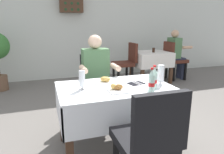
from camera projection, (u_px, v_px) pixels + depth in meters
ground_plane at (111, 145)px, 2.48m from camera, size 11.00×11.00×0.00m
back_wall at (69, 18)px, 5.31m from camera, size 11.00×0.12×3.07m
main_dining_table at (115, 101)px, 2.32m from camera, size 1.23×0.80×0.74m
chair_far_diner_seat at (97, 84)px, 3.06m from camera, size 0.44×0.50×0.97m
chair_near_camera_side at (148, 138)px, 1.60m from camera, size 0.44×0.50×0.97m
seated_diner_far at (97, 75)px, 2.91m from camera, size 0.50×0.46×1.26m
plate_near_camera at (118, 89)px, 2.12m from camera, size 0.22×0.22×0.07m
plate_far_diner at (105, 81)px, 2.42m from camera, size 0.25×0.25×0.07m
beer_glass_left at (161, 74)px, 2.31m from camera, size 0.07×0.07×0.23m
beer_glass_middle at (82, 80)px, 2.15m from camera, size 0.07×0.07×0.20m
cola_bottle_primary at (152, 82)px, 2.07m from camera, size 0.06×0.06×0.25m
cola_bottle_secondary at (154, 79)px, 2.17m from camera, size 0.07×0.07×0.25m
napkin_cutlery_set at (136, 83)px, 2.38m from camera, size 0.19×0.20×0.01m
background_dining_table at (151, 60)px, 5.11m from camera, size 0.87×0.75×0.74m
background_chair_left at (126, 61)px, 4.91m from camera, size 0.50×0.44×0.97m
background_chair_right at (174, 58)px, 5.30m from camera, size 0.50×0.44×0.97m
background_patron at (176, 52)px, 5.28m from camera, size 0.46×0.50×1.26m
background_table_tumbler at (154, 50)px, 4.97m from camera, size 0.06×0.06×0.11m
wall_bottle_rack at (71, 4)px, 5.09m from camera, size 0.56×0.21×0.42m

